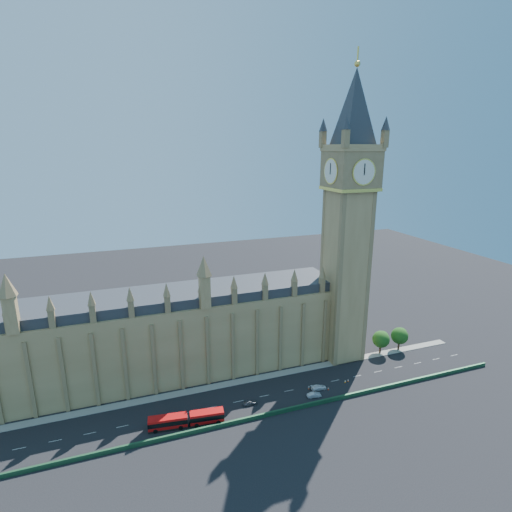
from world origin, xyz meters
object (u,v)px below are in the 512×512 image
object	(u,v)px
car_grey	(250,403)
car_white	(319,387)
red_bus	(186,420)
car_silver	(314,395)

from	to	relation	value
car_grey	car_white	bearing A→B (deg)	-88.35
car_white	car_grey	bearing A→B (deg)	93.77
red_bus	car_white	distance (m)	40.83
car_grey	car_white	world-z (taller)	car_white
car_white	car_silver	bearing A→B (deg)	136.88
red_bus	car_grey	xyz separation A→B (m)	(18.58, 2.68, -1.10)
car_grey	car_white	distance (m)	22.14
red_bus	car_grey	world-z (taller)	red_bus
car_silver	car_white	bearing A→B (deg)	-40.13
car_grey	car_silver	size ratio (longest dim) A/B	0.94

